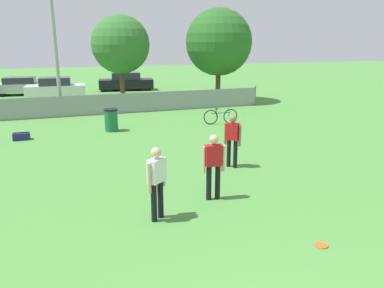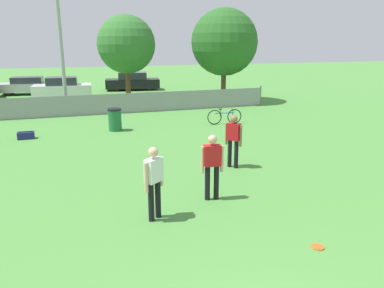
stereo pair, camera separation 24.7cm
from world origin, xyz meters
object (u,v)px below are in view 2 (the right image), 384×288
Objects in this scene: tree_near_pole at (126,44)px; parked_car_white at (62,88)px; gear_bag_sideline at (26,135)px; light_pole at (58,9)px; bicycle_sideline at (225,117)px; frisbee_disc at (318,247)px; parked_car_silver at (28,86)px; parked_car_dark at (132,82)px; player_thrower_red at (212,162)px; player_receiver_white at (154,178)px; tree_far_right at (224,42)px; player_defender_red at (233,137)px; trash_bin at (115,120)px.

parked_car_white is at bearing 140.25° from tree_near_pole.
light_pole is at bearing 73.02° from gear_bag_sideline.
parked_car_white is (-7.36, 11.69, 0.34)m from bicycle_sideline.
tree_near_pole reaches higher than frisbee_disc.
bicycle_sideline is 0.40× the size of parked_car_silver.
bicycle_sideline is (3.27, -8.29, -3.30)m from tree_near_pole.
bicycle_sideline is 0.38× the size of parked_car_dark.
parked_car_dark is (1.90, 22.72, -0.28)m from player_thrower_red.
player_thrower_red is 0.37× the size of parked_car_dark.
player_receiver_white is at bearing -97.22° from tree_near_pole.
parked_car_white reaches higher than bicycle_sideline.
tree_near_pole is 0.93× the size of tree_far_right.
bicycle_sideline is at bearing 0.47° from gear_bag_sideline.
player_receiver_white is (-8.13, -15.27, -2.83)m from tree_far_right.
tree_far_right is at bearing 72.70° from frisbee_disc.
player_thrower_red is at bearing -76.03° from light_pole.
light_pole is 13.10m from player_defender_red.
parked_car_white is at bearing 83.01° from gear_bag_sideline.
tree_far_right is 3.56× the size of player_thrower_red.
tree_far_right is 13.76m from gear_bag_sideline.
light_pole is 17.65m from frisbee_disc.
light_pole is 5.64× the size of player_receiver_white.
light_pole is at bearing -69.59° from parked_car_silver.
player_thrower_red is at bearing -70.89° from parked_car_silver.
player_thrower_red is at bearing -74.46° from player_defender_red.
light_pole is at bearing -172.80° from tree_far_right.
parked_car_dark is at bearing 45.16° from player_receiver_white.
player_defender_red is at bearing -65.59° from parked_car_silver.
tree_near_pole is 1.29× the size of parked_car_silver.
parked_car_white reaches higher than gear_bag_sideline.
tree_near_pole is 3.25× the size of bicycle_sideline.
tree_far_right is (9.87, 1.25, -1.67)m from light_pole.
parked_car_silver is (-4.41, 23.20, -0.31)m from player_receiver_white.
trash_bin reaches higher than bicycle_sideline.
tree_near_pole is 8.69× the size of gear_bag_sideline.
parked_car_dark is (7.91, 0.13, 0.03)m from parked_car_silver.
gear_bag_sideline is at bearing -107.28° from parked_car_dark.
tree_near_pole reaches higher than parked_car_silver.
light_pole reaches higher than parked_car_dark.
tree_near_pole reaches higher than parked_car_dark.
player_receiver_white reaches higher than trash_bin.
tree_far_right is at bearing 29.84° from gear_bag_sideline.
bicycle_sideline is 13.82m from parked_car_white.
player_thrower_red is 20.13m from parked_car_white.
frisbee_disc is (0.54, -19.20, -3.65)m from tree_near_pole.
player_thrower_red is at bearing -109.65° from bicycle_sideline.
frisbee_disc is 0.06× the size of parked_car_dark.
light_pole is at bearing -111.53° from parked_car_dark.
light_pole reaches higher than tree_near_pole.
light_pole is 1.70× the size of tree_near_pole.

